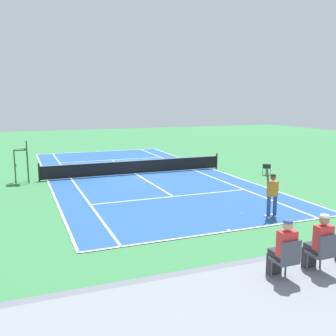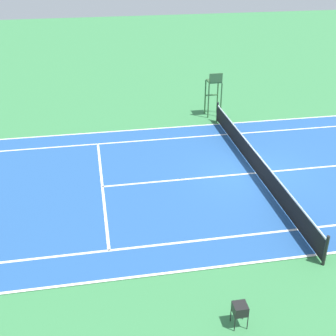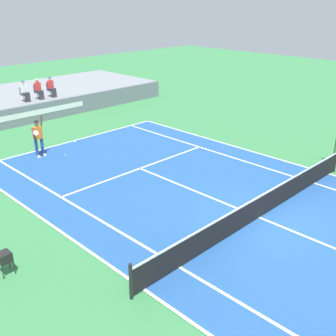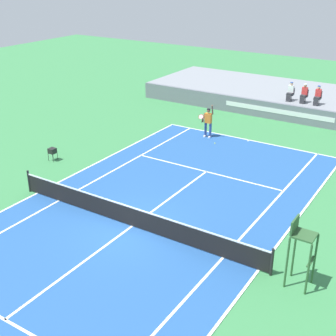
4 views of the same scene
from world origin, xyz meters
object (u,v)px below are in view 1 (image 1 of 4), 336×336
object	(u,v)px
spectator_seated_2	(284,250)
tennis_player	(272,194)
spectator_seated_1	(320,244)
ball_hopper	(267,166)
umpire_chair	(22,156)
tennis_ball	(242,214)

from	to	relation	value
spectator_seated_2	tennis_player	world-z (taller)	spectator_seated_2
spectator_seated_1	ball_hopper	distance (m)	17.04
tennis_player	ball_hopper	world-z (taller)	tennis_player
spectator_seated_1	umpire_chair	world-z (taller)	spectator_seated_1
umpire_chair	ball_hopper	xyz separation A→B (m)	(-14.59, 3.29, -0.98)
ball_hopper	spectator_seated_1	bearing A→B (deg)	57.59
spectator_seated_1	spectator_seated_2	distance (m)	0.91
tennis_player	ball_hopper	bearing A→B (deg)	-124.62
spectator_seated_1	ball_hopper	size ratio (longest dim) A/B	1.81
spectator_seated_2	ball_hopper	distance (m)	17.54
umpire_chair	tennis_ball	bearing A→B (deg)	128.98
tennis_player	spectator_seated_2	bearing A→B (deg)	54.72
spectator_seated_1	tennis_ball	bearing A→B (deg)	-111.07
umpire_chair	ball_hopper	size ratio (longest dim) A/B	3.49
spectator_seated_2	tennis_player	size ratio (longest dim) A/B	0.61
ball_hopper	spectator_seated_2	bearing A→B (deg)	55.08
tennis_player	umpire_chair	distance (m)	14.41
spectator_seated_1	tennis_ball	xyz separation A→B (m)	(-2.84, -7.36, -1.75)
spectator_seated_1	spectator_seated_2	xyz separation A→B (m)	(0.91, 0.00, 0.00)
tennis_ball	umpire_chair	xyz separation A→B (m)	(8.31, -10.27, 1.52)
tennis_ball	ball_hopper	world-z (taller)	ball_hopper
tennis_ball	ball_hopper	bearing A→B (deg)	-131.92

